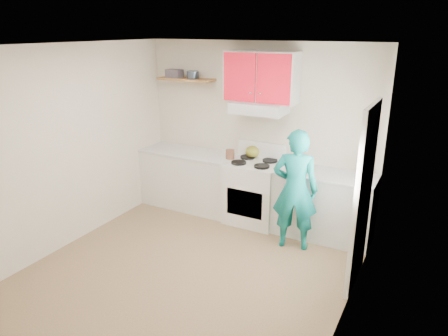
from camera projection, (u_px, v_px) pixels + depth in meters
The scene contains 21 objects.
floor at pixel (192, 269), 5.06m from camera, with size 3.80×3.80×0.00m, color brown.
ceiling at pixel (185, 45), 4.23m from camera, with size 3.60×3.80×0.04m, color white.
back_wall at pixel (258, 131), 6.24m from camera, with size 3.60×0.04×2.60m, color beige.
front_wall at pixel (48, 240), 3.06m from camera, with size 3.60×0.04×2.60m, color beige.
left_wall at pixel (72, 146), 5.45m from camera, with size 0.04×3.80×2.60m, color beige.
right_wall at pixel (354, 196), 3.84m from camera, with size 0.04×3.80×2.60m, color beige.
door at pixel (363, 198), 4.53m from camera, with size 0.05×0.85×2.05m, color white.
door_glass at pixel (365, 160), 4.40m from camera, with size 0.01×0.55×0.95m, color white.
counter_left at pixel (190, 180), 6.72m from camera, with size 1.52×0.60×0.90m, color silver.
counter_right at pixel (324, 206), 5.75m from camera, with size 1.32×0.60×0.90m, color silver.
stove at pixel (254, 192), 6.19m from camera, with size 0.76×0.65×0.92m, color white.
range_hood at pixel (259, 108), 5.88m from camera, with size 0.76×0.44×0.15m, color silver.
upper_cabinets at pixel (261, 77), 5.79m from camera, with size 1.02×0.33×0.70m, color red.
shelf at pixel (186, 79), 6.40m from camera, with size 0.90×0.30×0.04m, color brown.
books at pixel (174, 73), 6.44m from camera, with size 0.24×0.17×0.12m, color #494048.
tin at pixel (193, 75), 6.31m from camera, with size 0.18×0.18×0.11m, color #333D4C.
kettle at pixel (252, 152), 6.25m from camera, with size 0.21×0.21×0.18m, color olive.
crock at pixel (230, 155), 6.20m from camera, with size 0.13×0.13×0.16m, color brown.
cutting_board at pixel (320, 175), 5.58m from camera, with size 0.30×0.22×0.02m, color olive.
silicone_mat at pixel (360, 182), 5.35m from camera, with size 0.28×0.23×0.01m, color red.
person at pixel (295, 190), 5.35m from camera, with size 0.58×0.38×1.60m, color #0C6C69.
Camera 1 is at (2.43, -3.70, 2.77)m, focal length 33.61 mm.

